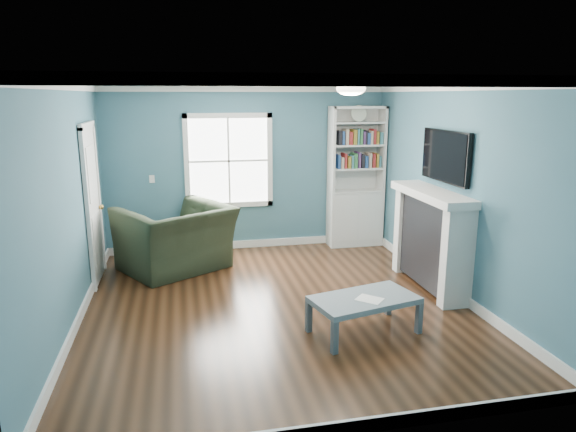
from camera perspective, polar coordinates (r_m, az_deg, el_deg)
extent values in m
plane|color=black|center=(6.27, -1.27, -9.90)|extent=(5.00, 5.00, 0.00)
plane|color=#376477|center=(8.32, -4.52, 5.16)|extent=(4.50, 0.00, 4.50)
plane|color=#376477|center=(3.54, 6.17, -6.07)|extent=(4.50, 0.00, 4.50)
plane|color=#376477|center=(5.91, -23.31, 0.78)|extent=(0.00, 5.00, 5.00)
plane|color=#376477|center=(6.67, 18.06, 2.52)|extent=(0.00, 5.00, 5.00)
plane|color=white|center=(5.77, -1.41, 14.58)|extent=(5.00, 5.00, 0.00)
cube|color=white|center=(8.57, -4.36, -3.09)|extent=(4.50, 0.03, 0.12)
cube|color=white|center=(4.13, 5.64, -22.46)|extent=(4.50, 0.03, 0.12)
cube|color=white|center=(6.27, -22.13, -10.34)|extent=(0.03, 5.00, 0.12)
cube|color=white|center=(6.98, 17.22, -7.52)|extent=(0.03, 5.00, 0.12)
cube|color=white|center=(8.22, -4.66, 13.87)|extent=(4.50, 0.04, 0.08)
cube|color=white|center=(3.36, 6.61, 14.76)|extent=(4.50, 0.04, 0.08)
cube|color=white|center=(5.79, -24.27, 13.05)|extent=(0.04, 5.00, 0.08)
cube|color=white|center=(6.55, 18.71, 13.40)|extent=(0.04, 5.00, 0.08)
cube|color=white|center=(8.26, -6.61, 6.10)|extent=(1.24, 0.01, 1.34)
cube|color=white|center=(8.21, -11.21, 5.90)|extent=(0.08, 0.06, 1.50)
cube|color=white|center=(8.34, -2.05, 6.24)|extent=(0.08, 0.06, 1.50)
cube|color=white|center=(8.37, -6.47, 1.26)|extent=(1.40, 0.06, 0.08)
cube|color=white|center=(8.19, -6.73, 11.02)|extent=(1.40, 0.06, 0.08)
cube|color=white|center=(8.25, -6.60, 6.09)|extent=(1.24, 0.03, 0.03)
cube|color=white|center=(8.25, -6.60, 6.09)|extent=(0.03, 0.03, 1.34)
cube|color=silver|center=(8.69, 7.41, -0.27)|extent=(0.90, 0.35, 0.90)
cube|color=silver|center=(8.36, 4.84, 7.26)|extent=(0.04, 0.35, 1.40)
cube|color=silver|center=(8.65, 10.36, 7.29)|extent=(0.04, 0.35, 1.40)
cube|color=silver|center=(8.65, 7.28, 7.40)|extent=(0.90, 0.02, 1.40)
cube|color=silver|center=(8.45, 7.79, 11.87)|extent=(0.90, 0.35, 0.04)
cube|color=silver|center=(8.59, 7.51, 2.77)|extent=(0.84, 0.33, 0.03)
cube|color=silver|center=(8.53, 7.58, 5.28)|extent=(0.84, 0.33, 0.03)
cube|color=silver|center=(8.49, 7.66, 7.82)|extent=(0.84, 0.33, 0.03)
cube|color=silver|center=(8.46, 7.74, 10.25)|extent=(0.84, 0.33, 0.03)
cube|color=#264C8C|center=(8.50, 7.65, 6.10)|extent=(0.70, 0.25, 0.22)
cube|color=tan|center=(8.46, 7.73, 8.65)|extent=(0.70, 0.25, 0.22)
cylinder|color=beige|center=(8.41, 7.89, 11.22)|extent=(0.26, 0.06, 0.26)
cube|color=black|center=(6.92, 15.68, -2.91)|extent=(0.30, 1.20, 1.10)
cube|color=black|center=(6.96, 15.43, -4.50)|extent=(0.22, 0.65, 0.70)
cube|color=silver|center=(6.35, 18.28, -4.54)|extent=(0.36, 0.16, 1.20)
cube|color=silver|center=(7.49, 13.20, -1.54)|extent=(0.36, 0.16, 1.20)
cube|color=silver|center=(6.75, 15.72, 2.38)|extent=(0.44, 1.58, 0.10)
cube|color=black|center=(6.75, 17.11, 6.37)|extent=(0.06, 1.10, 0.65)
cube|color=silver|center=(7.31, -20.86, 1.00)|extent=(0.04, 0.80, 2.05)
cube|color=white|center=(6.87, -21.33, 0.23)|extent=(0.05, 0.08, 2.13)
cube|color=white|center=(7.75, -20.30, 1.70)|extent=(0.05, 0.08, 2.13)
cube|color=white|center=(7.18, -21.49, 9.35)|extent=(0.05, 0.98, 0.08)
sphere|color=#BF8C3F|center=(7.61, -20.04, 0.94)|extent=(0.07, 0.07, 0.07)
ellipsoid|color=white|center=(6.09, 7.02, 13.85)|extent=(0.34, 0.34, 0.15)
cylinder|color=white|center=(6.09, 7.03, 14.27)|extent=(0.38, 0.38, 0.03)
cube|color=white|center=(8.27, -14.88, 4.00)|extent=(0.08, 0.01, 0.12)
imported|color=black|center=(7.50, -12.42, -1.29)|extent=(1.70, 1.53, 1.24)
cube|color=#4A5258|center=(5.15, 5.20, -13.30)|extent=(0.07, 0.07, 0.34)
cube|color=#4A5258|center=(5.71, 14.34, -10.93)|extent=(0.07, 0.07, 0.34)
cube|color=#4A5258|center=(5.57, 2.32, -11.11)|extent=(0.07, 0.07, 0.34)
cube|color=#4A5258|center=(6.09, 11.07, -9.17)|extent=(0.07, 0.07, 0.34)
cube|color=slate|center=(5.53, 8.47, -9.19)|extent=(1.21, 0.84, 0.06)
cube|color=white|center=(5.47, 9.05, -9.12)|extent=(0.33, 0.33, 0.00)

